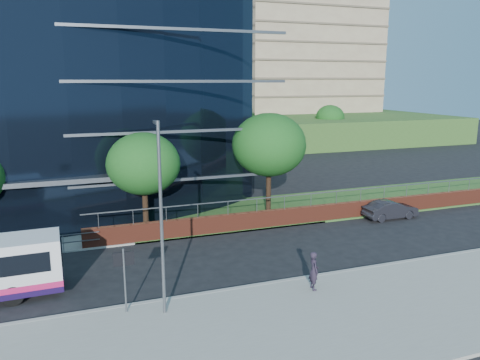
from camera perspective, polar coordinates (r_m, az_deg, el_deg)
name	(u,v)px	position (r m, az deg, el deg)	size (l,w,h in m)	color
ground	(13,315)	(22.53, -25.96, -14.62)	(200.00, 200.00, 0.00)	black
kerb	(10,325)	(21.61, -26.24, -15.59)	(80.00, 0.25, 0.16)	gray
yellow_line_outer	(11,324)	(21.82, -26.17, -15.53)	(80.00, 0.08, 0.01)	gold
yellow_line_inner	(11,323)	(21.95, -26.13, -15.35)	(80.00, 0.08, 0.01)	gold
grass_verge	(354,202)	(38.89, 13.75, -2.59)	(36.00, 8.00, 0.12)	#2D511E
retaining_wall	(336,212)	(33.64, 11.59, -3.80)	(34.00, 0.40, 2.11)	maroon
apartment_block	(245,72)	(82.72, 0.65, 13.05)	(60.00, 42.00, 30.00)	#2D511E
street_sign	(124,267)	(20.11, -13.96, -10.24)	(0.85, 0.09, 2.80)	slate
tree_far_c	(144,164)	(29.91, -11.68, 1.94)	(4.62, 4.62, 6.51)	black
tree_far_d	(269,145)	(33.23, 3.57, 4.30)	(5.28, 5.28, 7.44)	black
tree_dist_e	(235,119)	(63.99, -0.64, 7.46)	(4.62, 4.62, 6.51)	black
tree_dist_f	(330,117)	(72.65, 10.92, 7.53)	(4.29, 4.29, 6.05)	black
streetlight_east	(161,214)	(19.00, -9.61, -4.05)	(0.15, 0.77, 8.00)	slate
parked_car	(390,210)	(34.97, 17.87, -3.46)	(1.39, 3.99, 1.31)	black
pedestrian	(314,271)	(22.22, 8.98, -10.85)	(0.67, 0.44, 1.83)	black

